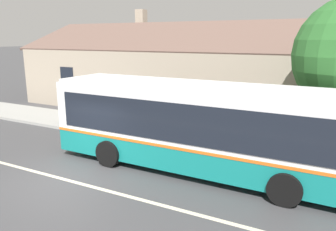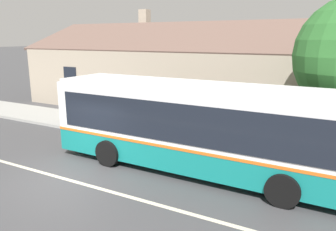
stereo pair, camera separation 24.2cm
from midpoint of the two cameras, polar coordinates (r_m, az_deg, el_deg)
The scene contains 6 objects.
ground_plane at distance 11.92m, azimuth -16.99°, elevation -10.51°, with size 300.00×300.00×0.00m, color #424244.
sidewalk_far at distance 16.34m, azimuth -1.86°, elevation -3.09°, with size 60.00×3.00×0.15m, color #9E9E99.
lane_divider_stripe at distance 11.92m, azimuth -16.99°, elevation -10.49°, with size 60.00×0.16×0.01m, color beige.
community_building at distance 22.69m, azimuth 11.40°, elevation 6.46°, with size 28.28×10.42×6.84m.
transit_bus at distance 11.68m, azimuth 5.31°, elevation -1.63°, with size 10.89×2.83×3.15m.
bench_by_building at distance 18.52m, azimuth -15.36°, elevation 0.02°, with size 1.81×0.51×0.94m.
Camera 2 is at (8.12, -7.40, 4.72)m, focal length 35.00 mm.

